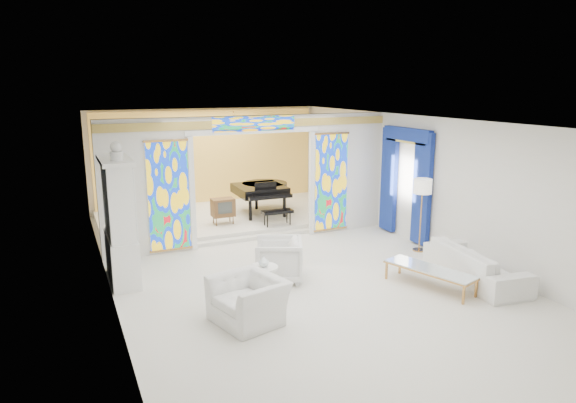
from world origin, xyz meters
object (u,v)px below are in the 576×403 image
armchair_left (248,300)px  sofa (475,264)px  armchair_right (279,260)px  grand_piano (263,189)px  china_cabinet (120,222)px  coffee_table (430,270)px  tv_console (223,207)px

armchair_left → sofa: (4.57, -0.15, -0.02)m
armchair_right → grand_piano: bearing=-174.1°
china_cabinet → sofa: 6.82m
sofa → coffee_table: 1.04m
sofa → china_cabinet: bearing=73.5°
china_cabinet → tv_console: (2.80, 2.56, -0.56)m
armchair_left → armchair_right: 1.85m
sofa → armchair_left: bearing=95.9°
armchair_left → armchair_right: (1.14, 1.45, 0.05)m
grand_piano → armchair_left: bearing=-112.1°
armchair_right → tv_console: size_ratio=1.34×
sofa → grand_piano: grand_piano is taller
coffee_table → grand_piano: (-0.96, 5.98, 0.49)m
armchair_right → grand_piano: (1.43, 4.45, 0.43)m
china_cabinet → grand_piano: 5.30m
armchair_left → grand_piano: size_ratio=0.45×
china_cabinet → coffee_table: bearing=-27.9°
armchair_right → coffee_table: (2.39, -1.54, -0.05)m
coffee_table → armchair_right: bearing=147.2°
armchair_right → tv_console: bearing=-157.1°
armchair_left → armchair_right: size_ratio=1.24×
armchair_right → tv_console: (0.05, 3.74, 0.21)m
armchair_left → tv_console: bearing=151.9°
coffee_table → grand_piano: bearing=99.1°
armchair_left → coffee_table: 3.53m
sofa → tv_console: bearing=40.1°
china_cabinet → armchair_right: size_ratio=3.05×
china_cabinet → grand_piano: size_ratio=1.11×
armchair_right → sofa: 3.78m
coffee_table → grand_piano: grand_piano is taller
tv_console → sofa: bearing=-57.3°
armchair_right → tv_console: 3.75m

